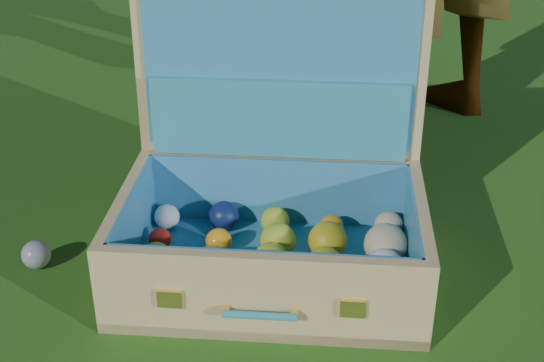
# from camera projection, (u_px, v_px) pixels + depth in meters

# --- Properties ---
(ground) EXTENTS (60.00, 60.00, 0.00)m
(ground) POSITION_uv_depth(u_px,v_px,m) (290.00, 285.00, 1.53)
(ground) COLOR #215114
(ground) RESTS_ON ground
(stray_ball) EXTENTS (0.06, 0.06, 0.06)m
(stray_ball) POSITION_uv_depth(u_px,v_px,m) (36.00, 255.00, 1.58)
(stray_ball) COLOR #456FB3
(stray_ball) RESTS_ON ground
(suitcase) EXTENTS (0.63, 0.49, 0.59)m
(suitcase) POSITION_uv_depth(u_px,v_px,m) (278.00, 192.00, 1.54)
(suitcase) COLOR tan
(suitcase) RESTS_ON ground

